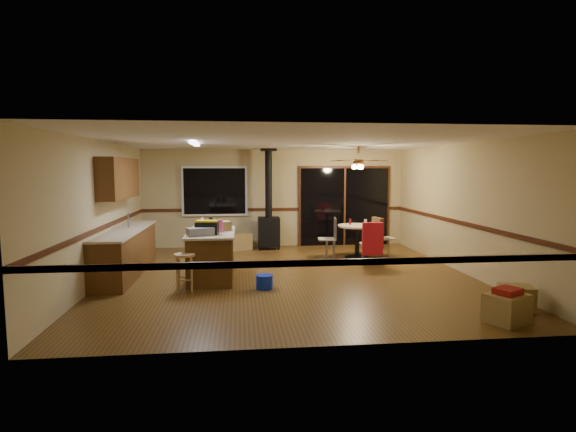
{
  "coord_description": "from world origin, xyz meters",
  "views": [
    {
      "loc": [
        -0.97,
        -8.52,
        2.08
      ],
      "look_at": [
        0.0,
        0.3,
        1.15
      ],
      "focal_mm": 28.0,
      "sensor_mm": 36.0,
      "label": 1
    }
  ],
  "objects": [
    {
      "name": "box_corner_b",
      "position": [
        3.1,
        -2.45,
        0.18
      ],
      "size": [
        0.53,
        0.49,
        0.36
      ],
      "primitive_type": "cube",
      "rotation": [
        0.0,
        0.0,
        -0.26
      ],
      "color": "olive",
      "rests_on": "floor"
    },
    {
      "name": "kitchen_island",
      "position": [
        -1.5,
        0.0,
        0.45
      ],
      "size": [
        0.88,
        1.68,
        0.9
      ],
      "color": "#513314",
      "rests_on": "ground"
    },
    {
      "name": "chair_near",
      "position": [
        1.86,
        0.71,
        0.6
      ],
      "size": [
        0.44,
        0.48,
        0.7
      ],
      "color": "tan",
      "rests_on": "ground"
    },
    {
      "name": "bar_stool",
      "position": [
        -1.89,
        -0.88,
        0.32
      ],
      "size": [
        0.45,
        0.45,
        0.65
      ],
      "primitive_type": "cylinder",
      "rotation": [
        0.0,
        0.0,
        0.32
      ],
      "color": "tan",
      "rests_on": "floor"
    },
    {
      "name": "upper_cabinets",
      "position": [
        -3.33,
        0.7,
        1.9
      ],
      "size": [
        0.35,
        2.0,
        0.8
      ],
      "primitive_type": "cube",
      "color": "#553215",
      "rests_on": "ground"
    },
    {
      "name": "wall_right",
      "position": [
        3.5,
        0.0,
        1.3
      ],
      "size": [
        0.0,
        7.0,
        7.0
      ],
      "primitive_type": "plane",
      "rotation": [
        1.57,
        0.0,
        -1.57
      ],
      "color": "tan",
      "rests_on": "ground"
    },
    {
      "name": "glass_cream",
      "position": [
        1.95,
        1.55,
        0.85
      ],
      "size": [
        0.06,
        0.06,
        0.14
      ],
      "primitive_type": "cylinder",
      "rotation": [
        0.0,
        0.0,
        -0.01
      ],
      "color": "beige",
      "rests_on": "dining_table"
    },
    {
      "name": "box_under_window",
      "position": [
        -0.95,
        3.01,
        0.22
      ],
      "size": [
        0.67,
        0.6,
        0.44
      ],
      "primitive_type": "cube",
      "rotation": [
        0.0,
        0.0,
        0.36
      ],
      "color": "olive",
      "rests_on": "floor"
    },
    {
      "name": "sliding_door",
      "position": [
        1.9,
        3.45,
        1.05
      ],
      "size": [
        2.52,
        0.1,
        2.1
      ],
      "primitive_type": "cube",
      "color": "black",
      "rests_on": "ground"
    },
    {
      "name": "fluorescent_strip",
      "position": [
        -1.8,
        0.3,
        2.56
      ],
      "size": [
        0.1,
        1.2,
        0.04
      ],
      "primitive_type": "cube",
      "color": "white",
      "rests_on": "ceiling"
    },
    {
      "name": "bottle_white",
      "position": [
        -1.72,
        0.72,
        0.99
      ],
      "size": [
        0.07,
        0.07,
        0.19
      ],
      "primitive_type": "cylinder",
      "rotation": [
        0.0,
        0.0,
        0.13
      ],
      "color": "white",
      "rests_on": "kitchen_island"
    },
    {
      "name": "box_small_red",
      "position": [
        2.63,
        -2.96,
        0.44
      ],
      "size": [
        0.41,
        0.39,
        0.09
      ],
      "primitive_type": "cube",
      "rotation": [
        0.0,
        0.0,
        0.45
      ],
      "color": "maroon",
      "rests_on": "box_corner_a"
    },
    {
      "name": "wall_back",
      "position": [
        0.0,
        3.5,
        1.3
      ],
      "size": [
        7.0,
        0.0,
        7.0
      ],
      "primitive_type": "plane",
      "rotation": [
        1.57,
        0.0,
        0.0
      ],
      "color": "tan",
      "rests_on": "ground"
    },
    {
      "name": "toolbox_grey",
      "position": [
        -1.66,
        -0.48,
        0.97
      ],
      "size": [
        0.51,
        0.4,
        0.14
      ],
      "primitive_type": "cube",
      "rotation": [
        0.0,
        0.0,
        0.38
      ],
      "color": "slate",
      "rests_on": "kitchen_island"
    },
    {
      "name": "chair_rail",
      "position": [
        0.0,
        0.0,
        1.0
      ],
      "size": [
        7.0,
        7.0,
        0.08
      ],
      "primitive_type": null,
      "color": "#3E1D0F",
      "rests_on": "ground"
    },
    {
      "name": "blue_bucket",
      "position": [
        -0.54,
        -0.87,
        0.12
      ],
      "size": [
        0.38,
        0.38,
        0.24
      ],
      "primitive_type": "cylinder",
      "rotation": [
        0.0,
        0.0,
        0.38
      ],
      "color": "#0D27BB",
      "rests_on": "floor"
    },
    {
      "name": "dining_table",
      "position": [
        1.77,
        1.6,
        0.53
      ],
      "size": [
        0.9,
        0.9,
        0.78
      ],
      "color": "black",
      "rests_on": "ground"
    },
    {
      "name": "wall_front",
      "position": [
        0.0,
        -3.5,
        1.3
      ],
      "size": [
        7.0,
        0.0,
        7.0
      ],
      "primitive_type": "plane",
      "rotation": [
        -1.57,
        0.0,
        0.0
      ],
      "color": "tan",
      "rests_on": "ground"
    },
    {
      "name": "lower_cabinets",
      "position": [
        -3.2,
        0.5,
        0.43
      ],
      "size": [
        0.6,
        3.0,
        0.86
      ],
      "primitive_type": "cube",
      "color": "#553215",
      "rests_on": "ground"
    },
    {
      "name": "floor",
      "position": [
        0.0,
        0.0,
        0.0
      ],
      "size": [
        7.0,
        7.0,
        0.0
      ],
      "primitive_type": "plane",
      "color": "#543917",
      "rests_on": "ground"
    },
    {
      "name": "chair_left",
      "position": [
        1.17,
        1.68,
        0.59
      ],
      "size": [
        0.45,
        0.45,
        0.51
      ],
      "color": "tan",
      "rests_on": "ground"
    },
    {
      "name": "ceiling_fan",
      "position": [
        1.77,
        1.6,
        2.21
      ],
      "size": [
        0.24,
        0.24,
        0.55
      ],
      "color": "brown",
      "rests_on": "ceiling"
    },
    {
      "name": "box_corner_a",
      "position": [
        2.63,
        -2.96,
        0.2
      ],
      "size": [
        0.66,
        0.62,
        0.4
      ],
      "primitive_type": "cube",
      "rotation": [
        0.0,
        0.0,
        0.45
      ],
      "color": "olive",
      "rests_on": "floor"
    },
    {
      "name": "bottle_pink",
      "position": [
        -1.31,
        -0.12,
        1.02
      ],
      "size": [
        0.08,
        0.08,
        0.24
      ],
      "primitive_type": "cylinder",
      "rotation": [
        0.0,
        0.0,
        -0.03
      ],
      "color": "#D84C8C",
      "rests_on": "kitchen_island"
    },
    {
      "name": "glass_red",
      "position": [
        1.62,
        1.7,
        0.85
      ],
      "size": [
        0.07,
        0.07,
        0.14
      ],
      "primitive_type": "cylinder",
      "rotation": [
        0.0,
        0.0,
        -0.27
      ],
      "color": "#590C14",
      "rests_on": "dining_table"
    },
    {
      "name": "wall_left",
      "position": [
        -3.5,
        0.0,
        1.3
      ],
      "size": [
        0.0,
        7.0,
        7.0
      ],
      "primitive_type": "plane",
      "rotation": [
        1.57,
        0.0,
        1.57
      ],
      "color": "tan",
      "rests_on": "ground"
    },
    {
      "name": "toolbox_black",
      "position": [
        -1.55,
        -0.34,
        1.01
      ],
      "size": [
        0.43,
        0.26,
        0.22
      ],
      "primitive_type": "cube",
      "rotation": [
        0.0,
        0.0,
        -0.12
      ],
      "color": "black",
      "rests_on": "kitchen_island"
    },
    {
      "name": "window",
      "position": [
        -1.6,
        3.45,
        1.5
      ],
      "size": [
        1.72,
        0.1,
        1.32
      ],
      "primitive_type": "cube",
      "color": "black",
      "rests_on": "ground"
    },
    {
      "name": "ceiling",
      "position": [
        0.0,
        0.0,
        2.6
      ],
      "size": [
        7.0,
        7.0,
        0.0
      ],
      "primitive_type": "plane",
      "rotation": [
        3.14,
        0.0,
        0.0
      ],
      "color": "silver",
      "rests_on": "ground"
    },
    {
      "name": "chair_right",
      "position": [
        2.29,
        1.61,
        0.6
      ],
      "size": [
        0.52,
        0.49,
        0.7
      ],
      "color": "tan",
      "rests_on": "ground"
    },
    {
      "name": "box_on_island",
      "position": [
        -1.25,
        0.13,
        0.99
      ],
      "size": [
        0.28,
        0.32,
        0.18
      ],
      "primitive_type": "cube",
      "rotation": [
        0.0,
        0.0,
        0.33
      ],
      "color": "olive",
      "rests_on": "kitchen_island"
    },
    {
      "name": "wood_stove",
      "position": [
        -0.2,
        3.05,
        0.73
      ],
      "size": [
        0.55,
        0.5,
        2.52
      ],
      "color": "black",
      "rests_on": "ground"
    },
    {
      "name": "countertop",
      "position": [
        -3.2,
        0.5,
        0.88
      ],
      "size": [
        0.64,
        3.04,
        0.04
      ],
      "primitive_type": "cube",
      "color": "#BFAF94",
      "rests_on": "lower_cabinets"
    },
    {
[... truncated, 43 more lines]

